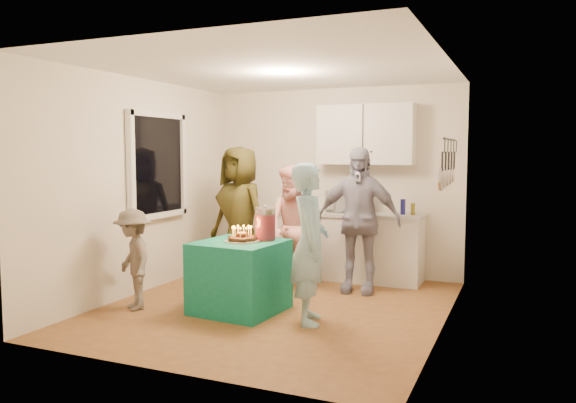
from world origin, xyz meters
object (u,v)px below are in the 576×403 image
at_px(microwave, 348,201).
at_px(punch_jar, 265,225).
at_px(party_table, 240,276).
at_px(man_birthday, 310,243).
at_px(woman_back_right, 358,220).
at_px(child_near_left, 133,259).
at_px(counter, 340,247).
at_px(woman_back_left, 240,215).
at_px(woman_back_center, 294,229).

relative_size(microwave, punch_jar, 1.62).
xyz_separation_m(party_table, man_birthday, (0.84, -0.08, 0.42)).
relative_size(woman_back_right, child_near_left, 1.61).
xyz_separation_m(counter, woman_back_right, (0.43, -0.66, 0.46)).
distance_m(party_table, punch_jar, 0.62).
distance_m(party_table, woman_back_right, 1.70).
bearing_deg(party_table, man_birthday, -5.54).
relative_size(man_birthday, child_near_left, 1.46).
xyz_separation_m(counter, woman_back_left, (-1.16, -0.73, 0.46)).
bearing_deg(counter, woman_back_left, -148.04).
height_order(woman_back_left, woman_back_right, woman_back_left).
bearing_deg(man_birthday, woman_back_center, 8.12).
bearing_deg(child_near_left, woman_back_right, 77.28).
xyz_separation_m(punch_jar, woman_back_right, (0.71, 1.13, -0.04)).
distance_m(counter, punch_jar, 1.88).
xyz_separation_m(microwave, party_table, (-0.61, -1.98, -0.68)).
distance_m(punch_jar, man_birthday, 0.69).
height_order(counter, woman_back_center, woman_back_center).
bearing_deg(woman_back_right, punch_jar, -125.58).
distance_m(microwave, punch_jar, 1.83).
distance_m(man_birthday, woman_back_center, 1.26).
height_order(man_birthday, woman_back_center, man_birthday).
height_order(counter, microwave, microwave).
height_order(punch_jar, woman_back_left, woman_back_left).
height_order(woman_back_right, child_near_left, woman_back_right).
bearing_deg(party_table, punch_jar, 41.98).
bearing_deg(counter, punch_jar, -98.96).
bearing_deg(woman_back_left, counter, 50.99).
relative_size(woman_back_left, woman_back_center, 1.14).
bearing_deg(child_near_left, microwave, 91.33).
distance_m(woman_back_center, child_near_left, 1.94).
bearing_deg(child_near_left, party_table, 56.50).
height_order(punch_jar, child_near_left, child_near_left).
relative_size(party_table, woman_back_center, 0.54).
bearing_deg(man_birthday, party_table, 63.20).
relative_size(counter, party_table, 2.59).
bearing_deg(party_table, counter, 75.90).
bearing_deg(woman_back_left, man_birthday, -22.63).
relative_size(counter, punch_jar, 6.47).
distance_m(counter, woman_back_center, 1.06).
height_order(party_table, woman_back_center, woman_back_center).
bearing_deg(woman_back_left, child_near_left, -85.90).
height_order(woman_back_left, woman_back_center, woman_back_left).
height_order(microwave, child_near_left, microwave).
xyz_separation_m(counter, man_birthday, (0.34, -2.06, 0.37)).
xyz_separation_m(counter, woman_back_center, (-0.28, -0.96, 0.35)).
distance_m(party_table, woman_back_left, 1.51).
bearing_deg(punch_jar, man_birthday, -23.96).
height_order(party_table, punch_jar, punch_jar).
distance_m(microwave, woman_back_left, 1.48).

